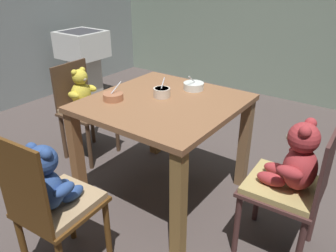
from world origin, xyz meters
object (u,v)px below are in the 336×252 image
teddy_chair_near_front (51,194)px  porridge_bowl_cream_center (162,92)px  teddy_chair_near_right (294,173)px  teddy_chair_near_left (84,101)px  dining_table (164,119)px  porridge_bowl_white_far_center (194,86)px  sink_basin (83,55)px  porridge_bowl_terracotta_near_left (113,96)px

teddy_chair_near_front → porridge_bowl_cream_center: 1.02m
teddy_chair_near_right → porridge_bowl_cream_center: bearing=-8.0°
teddy_chair_near_left → teddy_chair_near_right: size_ratio=0.96×
dining_table → porridge_bowl_white_far_center: bearing=81.8°
teddy_chair_near_left → porridge_bowl_cream_center: 0.91m
teddy_chair_near_left → sink_basin: size_ratio=0.98×
porridge_bowl_white_far_center → porridge_bowl_terracotta_near_left: (-0.33, -0.50, -0.00)m
porridge_bowl_white_far_center → sink_basin: bearing=160.4°
porridge_bowl_terracotta_near_left → porridge_bowl_cream_center: bearing=46.5°
dining_table → porridge_bowl_white_far_center: (0.04, 0.31, 0.16)m
dining_table → teddy_chair_near_front: 0.94m
teddy_chair_near_front → porridge_bowl_white_far_center: (0.06, 1.25, 0.24)m
dining_table → porridge_bowl_cream_center: (-0.05, 0.05, 0.17)m
dining_table → teddy_chair_near_left: bearing=175.8°
sink_basin → porridge_bowl_cream_center: bearing=-26.7°
teddy_chair_near_front → sink_basin: 2.85m
teddy_chair_near_left → teddy_chair_near_right: 1.85m
porridge_bowl_cream_center → teddy_chair_near_left: bearing=178.9°
teddy_chair_near_front → dining_table: bearing=-5.2°
dining_table → teddy_chair_near_right: 0.93m
teddy_chair_near_front → porridge_bowl_cream_center: teddy_chair_near_front is taller
teddy_chair_near_right → porridge_bowl_white_far_center: 0.98m
porridge_bowl_cream_center → teddy_chair_near_right: bearing=-5.7°
teddy_chair_near_right → porridge_bowl_terracotta_near_left: (-1.21, -0.14, 0.22)m
dining_table → porridge_bowl_cream_center: porridge_bowl_cream_center is taller
porridge_bowl_terracotta_near_left → teddy_chair_near_left: bearing=157.8°
porridge_bowl_white_far_center → sink_basin: porridge_bowl_white_far_center is taller
teddy_chair_near_front → porridge_bowl_terracotta_near_left: 0.83m
porridge_bowl_cream_center → porridge_bowl_white_far_center: bearing=69.2°
dining_table → porridge_bowl_white_far_center: size_ratio=6.16×
dining_table → teddy_chair_near_front: bearing=-91.1°
porridge_bowl_white_far_center → sink_basin: size_ratio=0.19×
dining_table → sink_basin: sink_basin is taller
porridge_bowl_white_far_center → dining_table: bearing=-98.2°
teddy_chair_near_left → porridge_bowl_terracotta_near_left: (0.63, -0.26, 0.26)m
teddy_chair_near_right → sink_basin: bearing=-22.6°
porridge_bowl_cream_center → dining_table: bearing=-43.3°
teddy_chair_near_left → sink_basin: (-1.13, 0.99, 0.04)m
teddy_chair_near_right → porridge_bowl_white_far_center: (-0.88, 0.36, 0.22)m
teddy_chair_near_left → porridge_bowl_white_far_center: (0.96, 0.24, 0.26)m
teddy_chair_near_left → teddy_chair_near_front: bearing=-51.3°
teddy_chair_near_front → porridge_bowl_terracotta_near_left: (-0.27, 0.74, 0.24)m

